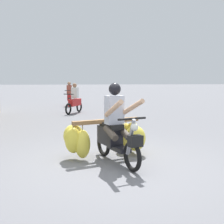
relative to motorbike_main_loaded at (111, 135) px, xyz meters
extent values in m
plane|color=slate|center=(-0.02, -0.58, -0.50)|extent=(120.00, 120.00, 0.00)
torus|color=black|center=(0.30, -0.94, -0.22)|extent=(0.28, 0.55, 0.56)
torus|color=black|center=(-0.14, 0.17, -0.22)|extent=(0.28, 0.55, 0.56)
cube|color=black|center=(0.12, -0.48, -0.18)|extent=(0.43, 0.61, 0.08)
cube|color=black|center=(-0.03, -0.11, 0.00)|extent=(0.50, 0.70, 0.36)
cube|color=black|center=(0.00, -0.18, 0.22)|extent=(0.47, 0.65, 0.10)
cylinder|color=gray|center=(0.28, -0.89, 0.12)|extent=(0.17, 0.29, 0.69)
cylinder|color=black|center=(0.30, -0.92, 0.46)|extent=(0.53, 0.25, 0.04)
sphere|color=silver|center=(0.33, -1.00, 0.32)|extent=(0.14, 0.14, 0.14)
cube|color=black|center=(0.34, -1.04, 0.08)|extent=(0.28, 0.24, 0.20)
cube|color=black|center=(0.30, -0.94, 0.08)|extent=(0.20, 0.30, 0.04)
cube|color=olive|center=(-0.09, 0.03, 0.28)|extent=(1.43, 0.65, 0.08)
cube|color=olive|center=(-0.15, 0.20, 0.25)|extent=(1.28, 0.58, 0.06)
ellipsoid|color=yellow|center=(-0.78, 0.06, -0.02)|extent=(0.49, 0.46, 0.48)
cylinder|color=#998459|center=(-0.78, 0.06, 0.24)|extent=(0.02, 0.02, 0.10)
ellipsoid|color=yellow|center=(-0.77, -0.14, -0.07)|extent=(0.39, 0.37, 0.53)
cylinder|color=#998459|center=(-0.77, -0.14, 0.23)|extent=(0.02, 0.02, 0.13)
ellipsoid|color=yellow|center=(-0.59, -0.15, -0.15)|extent=(0.43, 0.42, 0.58)
cylinder|color=#998459|center=(-0.59, -0.15, 0.20)|extent=(0.02, 0.02, 0.19)
ellipsoid|color=yellow|center=(0.55, 0.20, -0.13)|extent=(0.53, 0.49, 0.55)
cylinder|color=#998459|center=(0.55, 0.20, 0.20)|extent=(0.02, 0.02, 0.18)
ellipsoid|color=yellow|center=(0.39, 0.53, -0.15)|extent=(0.48, 0.45, 0.61)
cylinder|color=#998459|center=(0.39, 0.53, 0.21)|extent=(0.02, 0.02, 0.17)
ellipsoid|color=gold|center=(0.52, 0.38, -0.03)|extent=(0.45, 0.44, 0.46)
cylinder|color=#998459|center=(0.52, 0.38, 0.23)|extent=(0.02, 0.02, 0.12)
cube|color=#B2B7C6|center=(0.04, -0.29, 0.55)|extent=(0.40, 0.33, 0.56)
sphere|color=black|center=(0.05, -0.31, 0.96)|extent=(0.24, 0.24, 0.24)
cylinder|color=tan|center=(0.35, -0.54, 0.62)|extent=(0.40, 0.69, 0.39)
cylinder|color=tan|center=(-0.01, -0.68, 0.62)|extent=(0.30, 0.71, 0.39)
cylinder|color=#4C4238|center=(0.22, -0.35, 0.12)|extent=(0.28, 0.46, 0.27)
cylinder|color=#4C4238|center=(-0.04, -0.46, 0.12)|extent=(0.28, 0.46, 0.27)
torus|color=black|center=(-1.42, 10.83, -0.24)|extent=(0.10, 0.52, 0.52)
torus|color=black|center=(-1.46, 11.93, -0.24)|extent=(0.10, 0.52, 0.52)
cube|color=red|center=(-1.44, 11.48, 0.00)|extent=(0.28, 0.91, 0.32)
cylinder|color=black|center=(-1.42, 10.88, 0.42)|extent=(0.50, 0.06, 0.04)
cube|color=#994738|center=(-1.44, 11.50, 0.45)|extent=(0.31, 0.21, 0.52)
sphere|color=#9E7051|center=(-1.44, 11.48, 0.80)|extent=(0.20, 0.20, 0.20)
torus|color=black|center=(-1.28, 7.34, -0.24)|extent=(0.29, 0.50, 0.52)
torus|color=black|center=(-0.82, 8.34, -0.24)|extent=(0.29, 0.50, 0.52)
cube|color=red|center=(-1.01, 7.93, 0.00)|extent=(0.60, 0.92, 0.32)
cylinder|color=black|center=(-1.26, 7.39, 0.42)|extent=(0.47, 0.24, 0.04)
cube|color=silver|center=(-1.00, 7.95, 0.45)|extent=(0.36, 0.31, 0.52)
sphere|color=#9E7051|center=(-1.01, 7.93, 0.80)|extent=(0.20, 0.20, 0.20)
camera|label=1|loc=(-0.53, -6.09, 1.20)|focal=47.79mm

